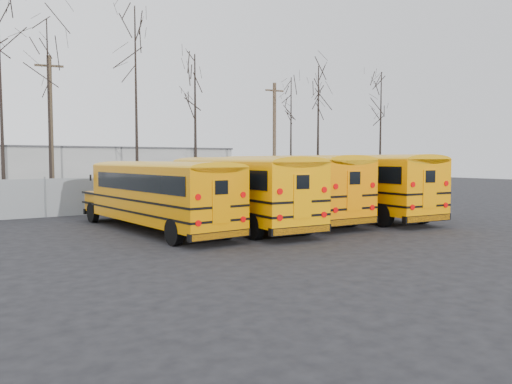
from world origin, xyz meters
TOP-DOWN VIEW (x-y plane):
  - ground at (0.00, 0.00)m, footprint 120.00×120.00m
  - fence at (0.00, 12.00)m, footprint 40.00×0.04m
  - distant_building at (2.00, 32.00)m, footprint 22.00×8.00m
  - bus_a at (-5.22, 3.87)m, footprint 3.06×10.71m
  - bus_b at (-1.68, 3.42)m, footprint 3.37×11.44m
  - bus_c at (1.52, 4.23)m, footprint 3.24×11.67m
  - bus_d at (5.12, 3.21)m, footprint 3.74×11.87m
  - utility_pole_left at (-6.56, 17.15)m, footprint 1.63×0.53m
  - utility_pole_right at (9.97, 16.52)m, footprint 1.60×0.31m
  - tree_2 at (-9.69, 13.71)m, footprint 0.26×0.26m
  - tree_3 at (-6.77, 16.49)m, footprint 0.26×0.26m
  - tree_4 at (-2.08, 14.54)m, footprint 0.26×0.26m
  - tree_5 at (2.82, 16.15)m, footprint 0.26×0.26m
  - tree_6 at (9.89, 14.31)m, footprint 0.26×0.26m
  - tree_7 at (13.77, 15.68)m, footprint 0.26×0.26m
  - tree_8 at (18.86, 13.60)m, footprint 0.26×0.26m

SIDE VIEW (x-z plane):
  - ground at x=0.00m, z-range 0.00..0.00m
  - fence at x=0.00m, z-range 0.00..2.00m
  - bus_a at x=-5.22m, z-range 0.25..3.22m
  - bus_b at x=-1.68m, z-range 0.27..3.43m
  - bus_c at x=1.52m, z-range 0.28..3.51m
  - bus_d at x=5.12m, z-range 0.28..3.55m
  - distant_building at x=2.00m, z-range 0.00..4.00m
  - tree_6 at x=9.89m, z-range 0.00..9.10m
  - utility_pole_right at x=9.97m, z-range 0.12..9.09m
  - utility_pole_left at x=-6.56m, z-range 0.13..9.42m
  - tree_8 at x=18.86m, z-range 0.00..10.26m
  - tree_5 at x=2.82m, z-range 0.00..10.30m
  - tree_7 at x=13.77m, z-range 0.00..10.55m
  - tree_3 at x=-6.77m, z-range 0.00..11.27m
  - tree_2 at x=-9.69m, z-range 0.00..11.46m
  - tree_4 at x=-2.08m, z-range 0.00..12.36m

